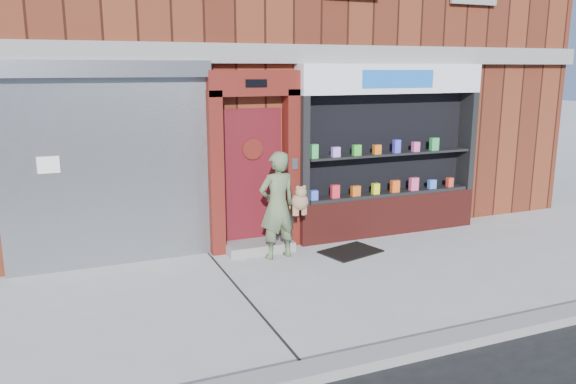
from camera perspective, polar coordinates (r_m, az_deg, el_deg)
ground at (r=8.09m, az=6.18°, el=-8.82°), size 80.00×80.00×0.00m
curb at (r=6.43m, az=15.69°, el=-14.50°), size 60.00×0.30×0.12m
building at (r=13.15m, az=-6.56°, el=17.08°), size 12.00×8.16×8.00m
shutter_bay at (r=8.63m, az=-17.92°, el=3.82°), size 3.10×0.30×3.04m
red_door_bay at (r=9.06m, az=-3.45°, el=3.11°), size 1.52×0.58×2.90m
pharmacy_bay at (r=10.12m, az=10.15°, el=3.44°), size 3.50×0.41×3.00m
woman at (r=8.70m, az=-0.93°, el=-1.33°), size 0.82×0.48×1.70m
doormat at (r=9.23m, az=6.38°, el=-6.03°), size 1.05×0.86×0.02m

